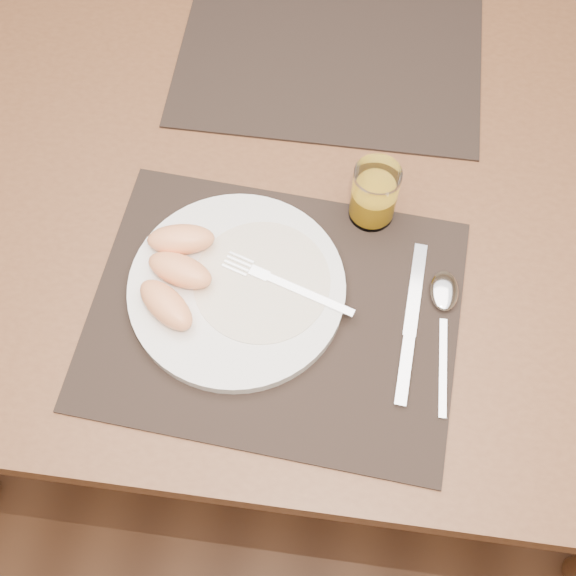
{
  "coord_description": "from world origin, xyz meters",
  "views": [
    {
      "loc": [
        0.06,
        -0.59,
        1.56
      ],
      "look_at": [
        0.0,
        -0.19,
        0.77
      ],
      "focal_mm": 45.0,
      "sensor_mm": 36.0,
      "label": 1
    }
  ],
  "objects_px": {
    "fork": "(277,281)",
    "knife": "(409,335)",
    "placemat_far": "(330,51)",
    "spoon": "(444,302)",
    "placemat_near": "(275,313)",
    "table": "(302,203)",
    "plate": "(237,288)",
    "juice_glass": "(374,196)"
  },
  "relations": [
    {
      "from": "placemat_far",
      "to": "plate",
      "type": "xyz_separation_m",
      "value": [
        -0.07,
        -0.42,
        0.01
      ]
    },
    {
      "from": "table",
      "to": "placemat_far",
      "type": "height_order",
      "value": "placemat_far"
    },
    {
      "from": "placemat_near",
      "to": "knife",
      "type": "xyz_separation_m",
      "value": [
        0.17,
        -0.01,
        0.0
      ]
    },
    {
      "from": "knife",
      "to": "juice_glass",
      "type": "distance_m",
      "value": 0.18
    },
    {
      "from": "placemat_near",
      "to": "spoon",
      "type": "distance_m",
      "value": 0.21
    },
    {
      "from": "juice_glass",
      "to": "spoon",
      "type": "bearing_deg",
      "value": -50.29
    },
    {
      "from": "knife",
      "to": "placemat_far",
      "type": "bearing_deg",
      "value": 107.74
    },
    {
      "from": "knife",
      "to": "spoon",
      "type": "bearing_deg",
      "value": 51.25
    },
    {
      "from": "spoon",
      "to": "juice_glass",
      "type": "xyz_separation_m",
      "value": [
        -0.1,
        0.12,
        0.03
      ]
    },
    {
      "from": "plate",
      "to": "fork",
      "type": "bearing_deg",
      "value": 13.42
    },
    {
      "from": "table",
      "to": "fork",
      "type": "height_order",
      "value": "fork"
    },
    {
      "from": "table",
      "to": "juice_glass",
      "type": "xyz_separation_m",
      "value": [
        0.1,
        -0.06,
        0.13
      ]
    },
    {
      "from": "plate",
      "to": "table",
      "type": "bearing_deg",
      "value": 73.44
    },
    {
      "from": "placemat_far",
      "to": "spoon",
      "type": "relative_size",
      "value": 2.35
    },
    {
      "from": "table",
      "to": "plate",
      "type": "height_order",
      "value": "plate"
    },
    {
      "from": "knife",
      "to": "juice_glass",
      "type": "bearing_deg",
      "value": 109.56
    },
    {
      "from": "table",
      "to": "plate",
      "type": "distance_m",
      "value": 0.23
    },
    {
      "from": "table",
      "to": "placemat_near",
      "type": "distance_m",
      "value": 0.24
    },
    {
      "from": "placemat_near",
      "to": "knife",
      "type": "relative_size",
      "value": 2.04
    },
    {
      "from": "fork",
      "to": "placemat_far",
      "type": "bearing_deg",
      "value": 86.62
    },
    {
      "from": "placemat_near",
      "to": "plate",
      "type": "relative_size",
      "value": 1.67
    },
    {
      "from": "placemat_near",
      "to": "fork",
      "type": "height_order",
      "value": "fork"
    },
    {
      "from": "plate",
      "to": "placemat_near",
      "type": "bearing_deg",
      "value": -24.19
    },
    {
      "from": "placemat_near",
      "to": "fork",
      "type": "xyz_separation_m",
      "value": [
        -0.0,
        0.03,
        0.02
      ]
    },
    {
      "from": "knife",
      "to": "juice_glass",
      "type": "relative_size",
      "value": 2.45
    },
    {
      "from": "placemat_near",
      "to": "knife",
      "type": "bearing_deg",
      "value": -3.48
    },
    {
      "from": "table",
      "to": "juice_glass",
      "type": "bearing_deg",
      "value": -31.73
    },
    {
      "from": "plate",
      "to": "juice_glass",
      "type": "xyz_separation_m",
      "value": [
        0.16,
        0.14,
        0.03
      ]
    },
    {
      "from": "knife",
      "to": "juice_glass",
      "type": "xyz_separation_m",
      "value": [
        -0.06,
        0.17,
        0.04
      ]
    },
    {
      "from": "table",
      "to": "spoon",
      "type": "xyz_separation_m",
      "value": [
        0.2,
        -0.18,
        0.09
      ]
    },
    {
      "from": "plate",
      "to": "knife",
      "type": "bearing_deg",
      "value": -8.59
    },
    {
      "from": "spoon",
      "to": "juice_glass",
      "type": "distance_m",
      "value": 0.16
    },
    {
      "from": "table",
      "to": "knife",
      "type": "bearing_deg",
      "value": -55.54
    },
    {
      "from": "plate",
      "to": "juice_glass",
      "type": "height_order",
      "value": "juice_glass"
    },
    {
      "from": "fork",
      "to": "spoon",
      "type": "xyz_separation_m",
      "value": [
        0.21,
        0.01,
        -0.01
      ]
    },
    {
      "from": "plate",
      "to": "juice_glass",
      "type": "distance_m",
      "value": 0.21
    },
    {
      "from": "knife",
      "to": "juice_glass",
      "type": "height_order",
      "value": "juice_glass"
    },
    {
      "from": "fork",
      "to": "knife",
      "type": "distance_m",
      "value": 0.17
    },
    {
      "from": "placemat_near",
      "to": "table",
      "type": "bearing_deg",
      "value": 87.83
    },
    {
      "from": "placemat_far",
      "to": "spoon",
      "type": "xyz_separation_m",
      "value": [
        0.18,
        -0.4,
        0.01
      ]
    },
    {
      "from": "fork",
      "to": "knife",
      "type": "bearing_deg",
      "value": -14.79
    },
    {
      "from": "fork",
      "to": "spoon",
      "type": "distance_m",
      "value": 0.21
    }
  ]
}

